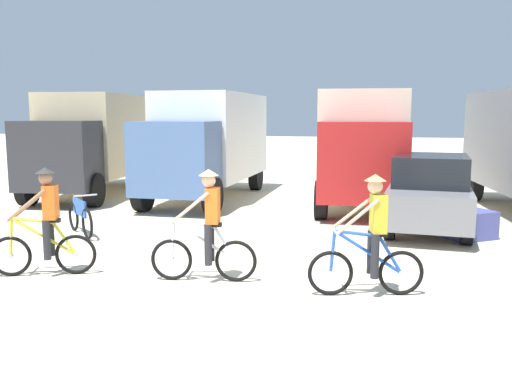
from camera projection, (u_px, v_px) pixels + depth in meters
The scene contains 10 objects.
ground_plane at pixel (213, 293), 8.19m from camera, with size 120.00×120.00×0.00m, color beige.
box_truck_tan_camper at pixel (95, 139), 18.40m from camera, with size 3.16×6.98×3.35m.
box_truck_avon_van at pixel (208, 140), 17.30m from camera, with size 2.44×6.77×3.35m.
box_truck_cream_rv at pixel (362, 142), 16.28m from camera, with size 2.70×6.86×3.35m.
sedan_parked at pixel (429, 193), 12.57m from camera, with size 2.12×4.34×1.76m.
cyclist_orange_shirt at pixel (45, 226), 9.01m from camera, with size 1.65×0.73×1.82m.
cyclist_cowboy_hat at pixel (207, 230), 8.69m from camera, with size 1.72×0.53×1.82m.
cyclist_near_camera at pixel (371, 240), 7.99m from camera, with size 1.70×0.60×1.82m.
bicycle_spare at pixel (80, 217), 12.15m from camera, with size 1.31×1.22×0.97m.
supply_crate at pixel (469, 224), 11.81m from camera, with size 0.78×0.96×0.61m, color #4C5199.
Camera 1 is at (2.42, -7.54, 2.67)m, focal length 38.14 mm.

